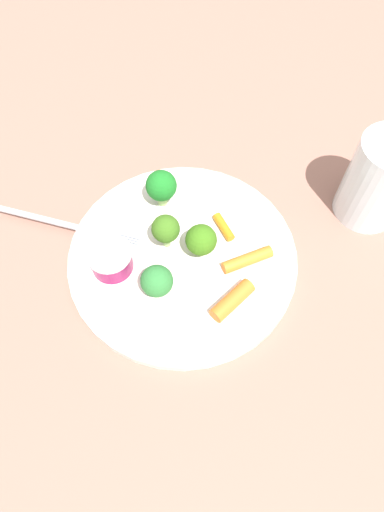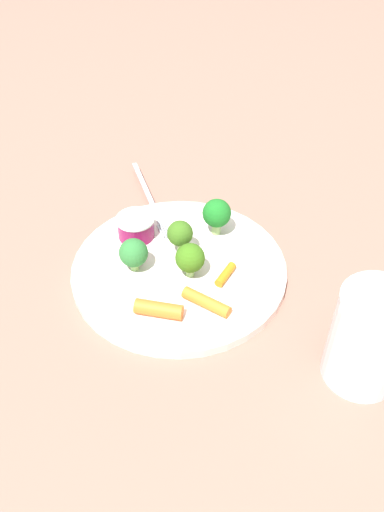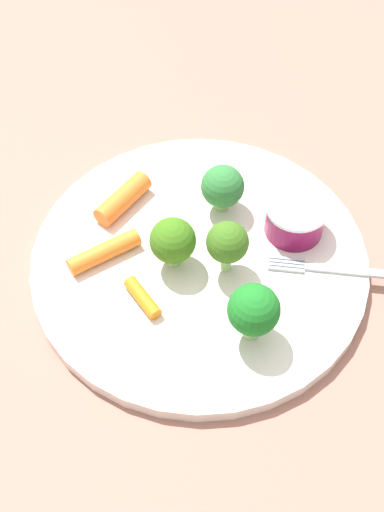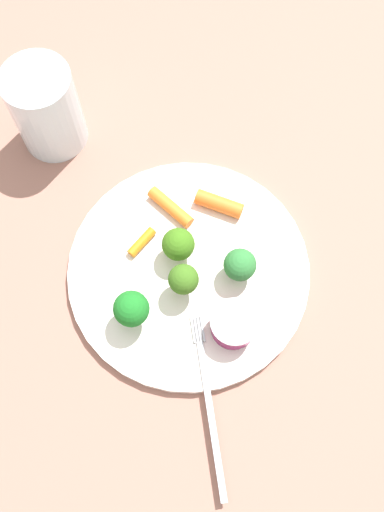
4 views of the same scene
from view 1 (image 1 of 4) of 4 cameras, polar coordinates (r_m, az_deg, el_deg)
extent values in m
plane|color=#946354|center=(0.51, -1.22, -0.47)|extent=(2.40, 2.40, 0.00)
cylinder|color=silver|center=(0.51, -1.23, -0.13)|extent=(0.26, 0.26, 0.01)
cylinder|color=maroon|center=(0.49, -10.55, -0.57)|extent=(0.05, 0.05, 0.03)
cylinder|color=silver|center=(0.48, -10.83, 0.29)|extent=(0.05, 0.05, 0.00)
cylinder|color=#8DC46E|center=(0.47, -4.47, -4.35)|extent=(0.01, 0.01, 0.01)
sphere|color=#2D7234|center=(0.46, -4.64, -3.29)|extent=(0.03, 0.03, 0.03)
cylinder|color=#91BE6D|center=(0.50, -3.34, 2.17)|extent=(0.01, 0.01, 0.02)
sphere|color=#39661B|center=(0.48, -3.48, 3.59)|extent=(0.03, 0.03, 0.03)
cylinder|color=#93C374|center=(0.50, 1.16, 0.87)|extent=(0.01, 0.01, 0.01)
sphere|color=#396C17|center=(0.48, 1.21, 2.13)|extent=(0.04, 0.04, 0.04)
cylinder|color=#93B76F|center=(0.54, -3.90, 7.60)|extent=(0.01, 0.01, 0.02)
sphere|color=#1B6F22|center=(0.52, -4.06, 9.19)|extent=(0.04, 0.04, 0.04)
cylinder|color=orange|center=(0.47, 5.31, -5.82)|extent=(0.06, 0.04, 0.02)
cylinder|color=orange|center=(0.49, 7.28, -0.47)|extent=(0.06, 0.01, 0.01)
cylinder|color=orange|center=(0.52, 4.18, 3.82)|extent=(0.01, 0.04, 0.01)
cube|color=#B2B9C3|center=(0.55, -17.48, 4.26)|extent=(0.12, 0.10, 0.00)
cube|color=#B2B9C3|center=(0.52, -8.30, 2.55)|extent=(0.02, 0.02, 0.00)
cube|color=#B2B9C3|center=(0.52, -8.43, 2.25)|extent=(0.02, 0.02, 0.00)
cube|color=#B2B9C3|center=(0.51, -8.56, 1.94)|extent=(0.02, 0.02, 0.00)
cube|color=#B2B9C3|center=(0.51, -8.69, 1.63)|extent=(0.02, 0.02, 0.00)
cylinder|color=silver|center=(0.55, 23.35, 9.07)|extent=(0.08, 0.08, 0.11)
camera|label=2|loc=(0.38, 91.32, 1.70)|focal=36.77mm
camera|label=3|loc=(0.57, 8.68, 59.36)|focal=47.96mm
camera|label=4|loc=(0.43, -84.47, 61.35)|focal=41.31mm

